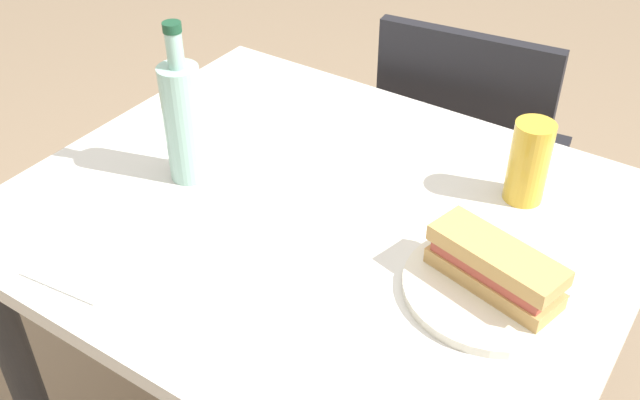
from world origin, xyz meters
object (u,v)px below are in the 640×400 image
object	(u,v)px
plate_near	(491,288)
beer_glass	(529,162)
dining_table	(320,267)
water_bottle	(184,120)
knife_near	(509,261)
chair_far	(465,163)
baguette_sandwich_near	(495,266)

from	to	relation	value
plate_near	beer_glass	size ratio (longest dim) A/B	1.77
dining_table	water_bottle	distance (m)	0.34
plate_near	knife_near	bearing A→B (deg)	87.50
plate_near	knife_near	size ratio (longest dim) A/B	1.41
chair_far	baguette_sandwich_near	bearing A→B (deg)	-64.69
knife_near	beer_glass	xyz separation A→B (m)	(-0.05, 0.18, 0.05)
dining_table	beer_glass	distance (m)	0.39
chair_far	plate_near	size ratio (longest dim) A/B	3.44
dining_table	plate_near	world-z (taller)	plate_near
dining_table	plate_near	bearing A→B (deg)	-4.54
dining_table	chair_far	xyz separation A→B (m)	(0.01, 0.61, -0.12)
baguette_sandwich_near	plate_near	bearing A→B (deg)	180.00
dining_table	plate_near	size ratio (longest dim) A/B	3.92
baguette_sandwich_near	knife_near	bearing A→B (deg)	87.50
water_bottle	beer_glass	size ratio (longest dim) A/B	1.98
dining_table	baguette_sandwich_near	distance (m)	0.36
water_bottle	beer_glass	world-z (taller)	water_bottle
baguette_sandwich_near	water_bottle	bearing A→B (deg)	-178.08
chair_far	beer_glass	size ratio (longest dim) A/B	6.08
plate_near	baguette_sandwich_near	xyz separation A→B (m)	(0.00, 0.00, 0.04)
chair_far	beer_glass	xyz separation A→B (m)	(0.25, -0.39, 0.32)
knife_near	water_bottle	distance (m)	0.57
plate_near	baguette_sandwich_near	bearing A→B (deg)	0.00
baguette_sandwich_near	water_bottle	size ratio (longest dim) A/B	0.73
dining_table	chair_far	world-z (taller)	chair_far
plate_near	beer_glass	xyz separation A→B (m)	(-0.05, 0.24, 0.06)
chair_far	water_bottle	distance (m)	0.79
dining_table	chair_far	bearing A→B (deg)	89.06
plate_near	baguette_sandwich_near	size ratio (longest dim) A/B	1.22
plate_near	chair_far	bearing A→B (deg)	115.31
knife_near	chair_far	bearing A→B (deg)	117.66
beer_glass	baguette_sandwich_near	bearing A→B (deg)	-79.02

